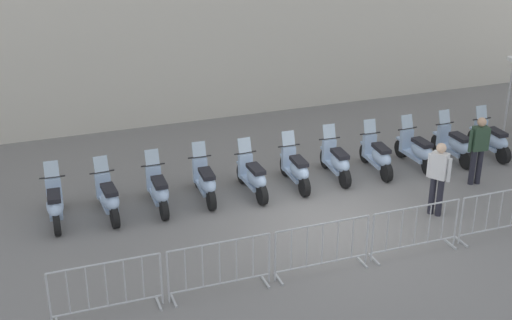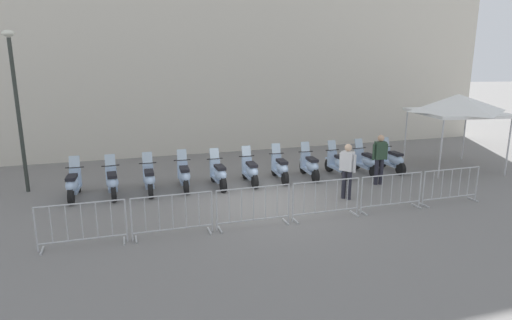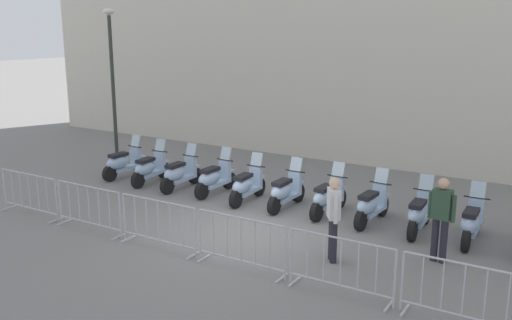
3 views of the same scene
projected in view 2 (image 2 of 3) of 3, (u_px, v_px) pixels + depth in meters
ground_plane at (269, 201)px, 13.10m from camera, size 120.00×120.00×0.00m
motorcycle_0 at (73, 185)px, 13.21m from camera, size 0.57×1.73×1.24m
motorcycle_1 at (112, 183)px, 13.45m from camera, size 0.70×1.71×1.24m
motorcycle_2 at (149, 180)px, 13.77m from camera, size 0.62×1.72×1.24m
motorcycle_3 at (184, 176)px, 14.19m from camera, size 0.59×1.72×1.24m
motorcycle_4 at (219, 174)px, 14.40m from camera, size 0.68×1.71×1.24m
motorcycle_5 at (251, 171)px, 14.78m from camera, size 0.61×1.72×1.24m
motorcycle_6 at (280, 168)px, 15.19m from camera, size 0.58×1.73×1.24m
motorcycle_7 at (310, 166)px, 15.49m from camera, size 0.57×1.73×1.24m
motorcycle_8 at (339, 164)px, 15.80m from camera, size 0.68×1.71×1.24m
motorcycle_9 at (366, 162)px, 16.12m from camera, size 0.67×1.72×1.24m
motorcycle_10 at (393, 160)px, 16.42m from camera, size 0.63×1.72×1.24m
barrier_segment_0 at (82, 225)px, 9.84m from camera, size 1.95×0.72×1.07m
barrier_segment_1 at (173, 216)px, 10.44m from camera, size 1.95×0.72×1.07m
barrier_segment_2 at (254, 207)px, 11.04m from camera, size 1.95×0.72×1.07m
barrier_segment_3 at (326, 200)px, 11.64m from camera, size 1.95×0.72×1.07m
barrier_segment_4 at (391, 193)px, 12.23m from camera, size 1.95×0.72×1.07m
barrier_segment_5 at (451, 186)px, 12.83m from camera, size 1.95×0.72×1.07m
street_lamp at (16, 96)px, 13.34m from camera, size 0.36×0.36×5.07m
officer_near_row_end at (347, 168)px, 13.12m from camera, size 0.41×0.42×1.73m
officer_mid_plaza at (380, 157)px, 14.63m from camera, size 0.55×0.24×1.73m
canopy_tent at (458, 104)px, 16.49m from camera, size 2.95×2.95×2.91m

